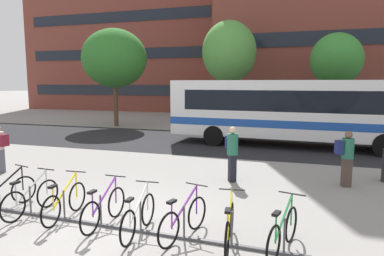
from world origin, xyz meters
The scene contains 20 objects.
ground centered at (0.00, 0.00, 0.00)m, with size 200.00×200.00×0.00m, color gray.
bus_lane_asphalt centered at (0.00, 10.93, 0.00)m, with size 80.00×7.20×0.01m, color #232326.
city_bus centered at (3.72, 10.93, 1.78)m, with size 12.15×3.25×3.20m.
bike_rack centered at (-0.59, -0.14, 0.09)m, with size 9.62×0.39×0.70m.
parked_bicycle_black_2 centered at (-2.95, 0.05, 0.38)m, with size 0.60×1.69×0.99m.
parked_bicycle_silver_3 centered at (-2.05, -0.05, 0.38)m, with size 0.52×1.72×0.99m.
parked_bicycle_yellow_4 centered at (-1.13, -0.03, 0.38)m, with size 0.52×1.72×0.99m.
parked_bicycle_purple_5 centered at (-0.06, -0.10, 0.38)m, with size 0.52×1.72×0.99m.
parked_bicycle_white_6 centered at (0.86, -0.30, 0.38)m, with size 0.52×1.72×0.99m.
parked_bicycle_purple_7 centered at (1.79, -0.16, 0.38)m, with size 0.61×1.68×0.99m.
parked_bicycle_yellow_8 centered at (2.73, -0.29, 0.38)m, with size 0.52×1.72×0.99m.
parked_bicycle_green_9 centered at (3.70, -0.18, 0.38)m, with size 0.62×1.68×0.99m.
commuter_navy_pack_0 centered at (5.25, 4.57, 0.97)m, with size 0.58×0.43×1.68m.
commuter_maroon_pack_1 centered at (-5.86, 2.74, 0.94)m, with size 0.55×0.38×1.64m.
commuter_navy_pack_2 centered at (1.92, 4.12, 1.00)m, with size 0.53×0.61×1.74m.
street_tree_0 centered at (-0.91, 17.27, 5.13)m, with size 3.67×3.67×7.24m.
street_tree_1 centered at (-8.63, 15.40, 4.75)m, with size 4.48×4.48×6.80m.
street_tree_2 centered at (5.92, 17.62, 4.51)m, with size 3.22×3.22×6.20m.
building_left_wing centered at (-15.13, 32.16, 7.60)m, with size 23.66×10.37×15.20m.
building_centre_block centered at (-3.73, 41.65, 6.73)m, with size 14.16×13.19×13.46m.
Camera 1 is at (3.94, -6.43, 3.10)m, focal length 32.54 mm.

